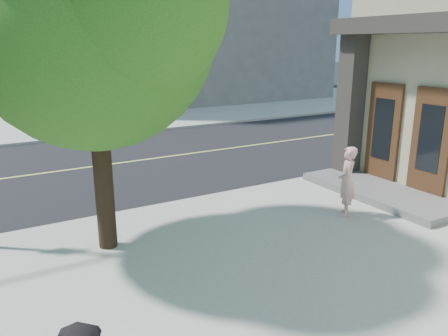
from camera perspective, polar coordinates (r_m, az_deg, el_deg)
sidewalk_ne at (r=33.62m, az=-7.36°, el=9.30°), size 29.00×25.00×0.12m
man_on_phone at (r=9.98m, az=15.58°, el=-1.69°), size 0.66×0.66×1.55m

